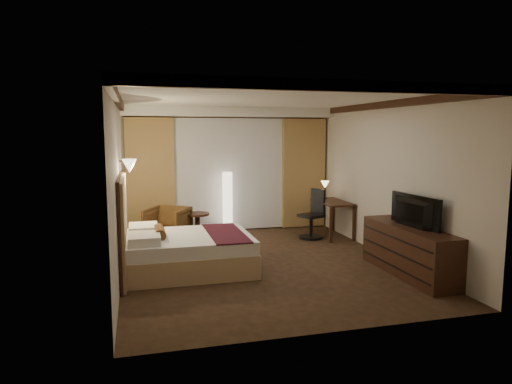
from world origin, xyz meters
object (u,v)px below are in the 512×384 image
object	(u,v)px
desk	(332,219)
dresser	(409,251)
television	(409,206)
bed	(189,253)
side_table	(198,226)
office_chair	(311,214)
armchair	(168,223)
floor_lamp	(228,203)

from	to	relation	value
desk	dresser	bearing A→B (deg)	-88.94
dresser	television	world-z (taller)	television
bed	side_table	world-z (taller)	bed
desk	office_chair	world-z (taller)	office_chair
bed	office_chair	size ratio (longest dim) A/B	1.91
office_chair	dresser	distance (m)	2.72
office_chair	television	world-z (taller)	television
armchair	bed	bearing A→B (deg)	-53.38
side_table	television	size ratio (longest dim) A/B	0.49
side_table	desk	size ratio (longest dim) A/B	0.48
bed	desk	distance (m)	3.56
floor_lamp	side_table	bearing A→B (deg)	-154.23
armchair	floor_lamp	xyz separation A→B (m)	(1.31, 0.46, 0.29)
armchair	television	bearing A→B (deg)	-11.38
armchair	office_chair	xyz separation A→B (m)	(2.87, -0.42, 0.12)
armchair	side_table	world-z (taller)	armchair
armchair	office_chair	size ratio (longest dim) A/B	0.76
dresser	television	bearing A→B (deg)	180.00
side_table	office_chair	size ratio (longest dim) A/B	0.52
bed	desk	bearing A→B (deg)	27.16
armchair	dresser	bearing A→B (deg)	-11.13
bed	television	size ratio (longest dim) A/B	1.77
office_chair	desk	bearing A→B (deg)	-14.80
bed	dresser	distance (m)	3.40
television	floor_lamp	bearing A→B (deg)	26.52
desk	television	world-z (taller)	television
armchair	office_chair	world-z (taller)	office_chair
armchair	office_chair	distance (m)	2.90
bed	television	bearing A→B (deg)	-18.80
side_table	desk	distance (m)	2.80
television	office_chair	bearing A→B (deg)	7.07
office_chair	dresser	size ratio (longest dim) A/B	0.53
television	armchair	bearing A→B (deg)	43.79
floor_lamp	office_chair	bearing A→B (deg)	-29.48
dresser	armchair	bearing A→B (deg)	137.93
armchair	desk	distance (m)	3.39
desk	office_chair	distance (m)	0.52
bed	office_chair	world-z (taller)	office_chair
desk	dresser	world-z (taller)	dresser
desk	television	xyz separation A→B (m)	(0.02, -2.71, 0.70)
office_chair	bed	bearing A→B (deg)	-170.07
dresser	side_table	bearing A→B (deg)	131.14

